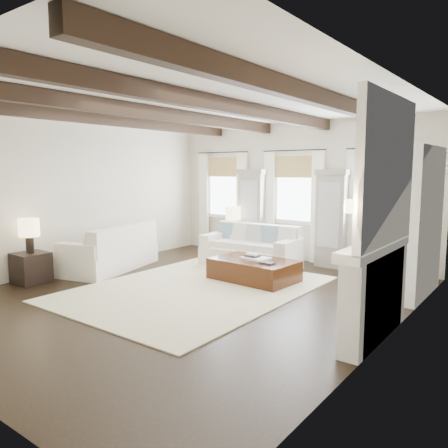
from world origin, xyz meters
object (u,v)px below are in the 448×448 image
Objects in this scene: sofa_back at (252,250)px; sofa_left at (113,251)px; side_table_front at (31,268)px; ottoman at (254,270)px; side_table_back at (233,245)px.

sofa_back is 2.98m from sofa_left.
sofa_back is 4.46m from side_table_front.
side_table_back is (-1.65, 1.61, 0.10)m from ottoman.
ottoman is at bearing 39.11° from side_table_front.
ottoman is at bearing 18.80° from sofa_left.
sofa_back is 3.59× the size of side_table_back.
side_table_front is (-3.25, -2.64, 0.08)m from ottoman.
sofa_back is 1.07m from side_table_back.
sofa_left is 1.69m from side_table_front.
ottoman is 2.31m from side_table_back.
sofa_left is at bearing -157.67° from ottoman.
sofa_left is 3.09m from ottoman.
sofa_back is at bearing 55.76° from side_table_front.
side_table_front is 4.54m from side_table_back.
side_table_back is at bearing 139.37° from ottoman.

